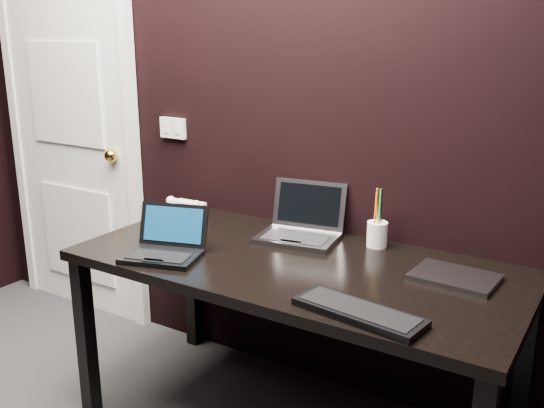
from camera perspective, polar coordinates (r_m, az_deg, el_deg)
The scene contains 11 objects.
wall_back at distance 2.66m, azimuth 0.97°, elevation 9.96°, with size 4.00×4.00×0.00m, color black.
door at distance 3.56m, azimuth -18.34°, elevation 6.52°, with size 0.99×0.10×2.14m.
wall_switch at distance 3.04m, azimuth -9.31°, elevation 7.07°, with size 0.15×0.02×0.10m.
desk at distance 2.34m, azimuth 2.15°, elevation -7.12°, with size 1.70×0.80×0.74m.
netbook at distance 2.38m, azimuth -10.04°, elevation -4.00°, with size 0.34×0.32×0.18m.
silver_laptop at distance 2.54m, azimuth 2.71°, elevation -2.32°, with size 0.36×0.34×0.22m.
ext_keyboard at distance 1.89m, azimuth 8.17°, elevation -10.02°, with size 0.43×0.20×0.03m.
closed_laptop at distance 2.22m, azimuth 16.81°, elevation -6.61°, with size 0.30×0.22×0.02m.
desk_phone at distance 2.87m, azimuth -8.25°, elevation -0.45°, with size 0.19×0.15×0.10m.
mobile_phone at distance 2.72m, azimuth -11.17°, elevation -1.42°, with size 0.07×0.06×0.11m.
pen_cup at distance 2.47m, azimuth 9.87°, elevation -2.72°, with size 0.10×0.10×0.24m.
Camera 1 is at (1.36, -0.47, 1.57)m, focal length 40.00 mm.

